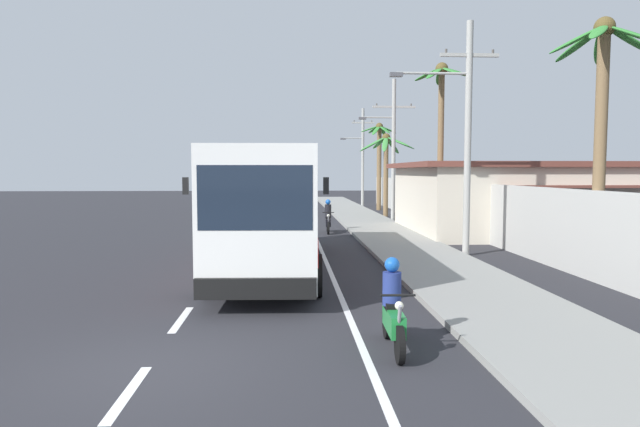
% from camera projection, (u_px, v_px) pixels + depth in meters
% --- Properties ---
extents(ground_plane, '(160.00, 160.00, 0.00)m').
position_uv_depth(ground_plane, '(146.00, 368.00, 8.55)').
color(ground_plane, '#28282D').
extents(sidewalk_kerb, '(3.20, 90.00, 0.14)m').
position_uv_depth(sidewalk_kerb, '(425.00, 259.00, 18.89)').
color(sidewalk_kerb, gray).
rests_on(sidewalk_kerb, ground).
extents(lane_markings, '(3.59, 71.00, 0.01)m').
position_uv_depth(lane_markings, '(287.00, 244.00, 23.33)').
color(lane_markings, white).
rests_on(lane_markings, ground).
extents(boundary_wall, '(0.24, 60.00, 2.49)m').
position_uv_depth(boundary_wall, '(493.00, 214.00, 23.00)').
color(boundary_wall, '#B2B2AD').
rests_on(boundary_wall, ground).
extents(coach_bus_foreground, '(3.27, 11.95, 3.87)m').
position_uv_depth(coach_bus_foreground, '(273.00, 204.00, 17.39)').
color(coach_bus_foreground, white).
rests_on(coach_bus_foreground, ground).
extents(motorcycle_beside_bus, '(0.56, 1.96, 1.55)m').
position_uv_depth(motorcycle_beside_bus, '(393.00, 312.00, 9.45)').
color(motorcycle_beside_bus, black).
rests_on(motorcycle_beside_bus, ground).
extents(motorcycle_trailing, '(0.56, 1.96, 1.65)m').
position_uv_depth(motorcycle_trailing, '(328.00, 219.00, 27.49)').
color(motorcycle_trailing, black).
rests_on(motorcycle_trailing, ground).
extents(utility_pole_mid, '(3.84, 0.24, 8.24)m').
position_uv_depth(utility_pole_mid, '(465.00, 131.00, 19.68)').
color(utility_pole_mid, '#9E9E99').
rests_on(utility_pole_mid, ground).
extents(utility_pole_far, '(3.41, 0.24, 8.52)m').
position_uv_depth(utility_pole_far, '(392.00, 146.00, 33.61)').
color(utility_pole_far, '#9E9E99').
rests_on(utility_pole_far, ground).
extents(utility_pole_distant, '(2.85, 0.24, 8.34)m').
position_uv_depth(utility_pole_distant, '(362.00, 155.00, 47.55)').
color(utility_pole_distant, '#9E9E99').
rests_on(utility_pole_distant, ground).
extents(palm_nearest, '(3.82, 3.85, 5.56)m').
position_uv_depth(palm_nearest, '(386.00, 156.00, 37.31)').
color(palm_nearest, brown).
rests_on(palm_nearest, ground).
extents(palm_second, '(2.88, 2.67, 6.79)m').
position_uv_depth(palm_second, '(379.00, 153.00, 43.47)').
color(palm_second, brown).
rests_on(palm_second, ground).
extents(palm_third, '(2.97, 2.68, 7.21)m').
position_uv_depth(palm_third, '(601.00, 103.00, 15.37)').
color(palm_third, brown).
rests_on(palm_third, ground).
extents(palm_fourth, '(2.50, 2.64, 7.81)m').
position_uv_depth(palm_fourth, '(441.00, 116.00, 24.76)').
color(palm_fourth, brown).
rests_on(palm_fourth, ground).
extents(roadside_building, '(16.86, 9.97, 3.44)m').
position_uv_depth(roadside_building, '(571.00, 197.00, 27.69)').
color(roadside_building, beige).
rests_on(roadside_building, ground).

